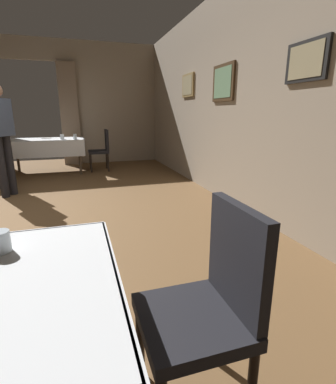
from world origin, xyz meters
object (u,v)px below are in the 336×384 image
(dining_table_mid, at_px, (47,144))
(person_diner_standing_aside, at_px, (0,131))
(chair_near_right, at_px, (210,300))
(glass_near_b, at_px, (0,242))
(glass_mid_b, at_px, (75,137))
(chair_mid_right, at_px, (102,148))
(plate_mid_c, at_px, (47,138))
(glass_mid_a, at_px, (62,137))

(dining_table_mid, distance_m, person_diner_standing_aside, 1.82)
(dining_table_mid, xyz_separation_m, chair_near_right, (1.13, -5.77, -0.13))
(glass_near_b, distance_m, glass_mid_b, 5.24)
(dining_table_mid, relative_size, glass_mid_b, 13.16)
(glass_near_b, bearing_deg, chair_near_right, -16.68)
(glass_near_b, bearing_deg, dining_table_mid, 93.26)
(dining_table_mid, distance_m, glass_near_b, 5.53)
(chair_mid_right, relative_size, plate_mid_c, 4.26)
(glass_near_b, height_order, glass_mid_b, glass_mid_b)
(dining_table_mid, xyz_separation_m, plate_mid_c, (-0.01, 0.21, 0.11))
(dining_table_mid, bearing_deg, glass_mid_b, -25.77)
(chair_near_right, bearing_deg, chair_mid_right, 89.62)
(glass_near_b, relative_size, glass_mid_a, 0.83)
(glass_mid_b, height_order, plate_mid_c, glass_mid_b)
(plate_mid_c, distance_m, person_diner_standing_aside, 2.00)
(dining_table_mid, relative_size, chair_mid_right, 1.68)
(plate_mid_c, relative_size, person_diner_standing_aside, 0.13)
(dining_table_mid, relative_size, plate_mid_c, 7.16)
(glass_near_b, relative_size, plate_mid_c, 0.40)
(chair_mid_right, bearing_deg, plate_mid_c, 169.93)
(plate_mid_c, bearing_deg, chair_near_right, -79.24)
(glass_mid_b, distance_m, plate_mid_c, 0.79)
(chair_mid_right, xyz_separation_m, plate_mid_c, (-1.17, 0.21, 0.24))
(glass_near_b, xyz_separation_m, glass_mid_a, (0.03, 5.34, 0.01))
(glass_mid_b, relative_size, person_diner_standing_aside, 0.07)
(dining_table_mid, height_order, glass_mid_b, glass_mid_b)
(glass_near_b, distance_m, glass_mid_a, 5.34)
(chair_mid_right, distance_m, person_diner_standing_aside, 2.42)
(glass_near_b, relative_size, person_diner_standing_aside, 0.05)
(dining_table_mid, distance_m, glass_mid_a, 0.42)
(person_diner_standing_aside, bearing_deg, glass_mid_a, 62.28)
(plate_mid_c, bearing_deg, glass_near_b, -86.79)
(dining_table_mid, height_order, plate_mid_c, plate_mid_c)
(dining_table_mid, bearing_deg, glass_mid_a, -28.58)
(dining_table_mid, bearing_deg, plate_mid_c, 91.94)
(glass_near_b, distance_m, person_diner_standing_aside, 3.89)
(chair_near_right, distance_m, plate_mid_c, 6.08)
(dining_table_mid, relative_size, glass_near_b, 17.93)
(chair_near_right, xyz_separation_m, glass_mid_a, (-0.79, 5.58, 0.29))
(dining_table_mid, bearing_deg, glass_near_b, -86.74)
(chair_mid_right, distance_m, plate_mid_c, 1.22)
(chair_mid_right, distance_m, glass_mid_a, 0.89)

